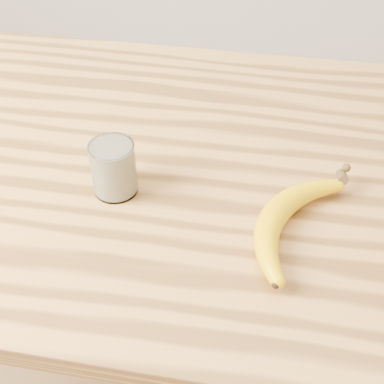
# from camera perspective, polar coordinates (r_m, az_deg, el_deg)

# --- Properties ---
(table) EXTENTS (1.20, 0.80, 0.90)m
(table) POSITION_cam_1_polar(r_m,az_deg,el_deg) (1.02, -3.00, -1.93)
(table) COLOR #B87E3D
(table) RESTS_ON ground
(smoothie_glass) EXTENTS (0.07, 0.07, 0.09)m
(smoothie_glass) POSITION_cam_1_polar(r_m,az_deg,el_deg) (0.85, -8.36, 2.54)
(smoothie_glass) COLOR white
(smoothie_glass) RESTS_ON table
(banana) EXTENTS (0.24, 0.35, 0.04)m
(banana) POSITION_cam_1_polar(r_m,az_deg,el_deg) (0.81, 8.77, -2.37)
(banana) COLOR #E8B300
(banana) RESTS_ON table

